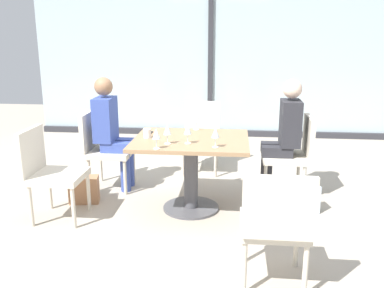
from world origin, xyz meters
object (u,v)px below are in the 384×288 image
(chair_far_right, at_px, (293,151))
(cell_phone_on_table, at_px, (148,133))
(wine_glass_3, at_px, (188,130))
(coffee_cup, at_px, (147,133))
(wine_glass_0, at_px, (215,133))
(wine_glass_1, at_px, (156,134))
(chair_far_left, at_px, (102,146))
(wine_glass_4, at_px, (167,130))
(handbag_0, at_px, (84,190))
(dining_table_main, at_px, (191,158))
(handbag_1, at_px, (303,199))
(chair_front_right, at_px, (275,222))
(wine_glass_2, at_px, (196,117))
(person_far_left, at_px, (111,128))
(chair_side_end, at_px, (48,168))
(person_far_right, at_px, (284,132))
(chair_near_window, at_px, (201,132))

(chair_far_right, distance_m, cell_phone_on_table, 1.56)
(wine_glass_3, xyz_separation_m, coffee_cup, (-0.42, 0.17, -0.09))
(wine_glass_0, distance_m, wine_glass_1, 0.52)
(chair_far_left, height_order, cell_phone_on_table, chair_far_left)
(wine_glass_4, xyz_separation_m, handbag_0, (-0.93, 0.27, -0.72))
(dining_table_main, relative_size, wine_glass_4, 5.98)
(chair_far_left, height_order, handbag_1, chair_far_left)
(chair_front_right, distance_m, wine_glass_2, 1.84)
(person_far_left, distance_m, wine_glass_3, 1.17)
(wine_glass_1, bearing_deg, wine_glass_4, 68.14)
(wine_glass_2, distance_m, coffee_cup, 0.61)
(chair_far_right, xyz_separation_m, wine_glass_3, (-1.06, -0.69, 0.37))
(chair_side_end, relative_size, wine_glass_0, 4.70)
(wine_glass_4, distance_m, handbag_0, 1.21)
(chair_side_end, bearing_deg, wine_glass_0, 1.62)
(wine_glass_3, relative_size, coffee_cup, 2.06)
(chair_front_right, relative_size, handbag_1, 2.90)
(dining_table_main, height_order, handbag_0, dining_table_main)
(chair_side_end, distance_m, wine_glass_2, 1.55)
(chair_far_right, relative_size, wine_glass_2, 4.70)
(handbag_0, xyz_separation_m, handbag_1, (2.23, -0.02, 0.00))
(wine_glass_0, bearing_deg, person_far_right, 49.00)
(dining_table_main, relative_size, chair_front_right, 1.27)
(person_far_left, bearing_deg, person_far_right, -0.00)
(chair_front_right, distance_m, wine_glass_1, 1.36)
(person_far_left, xyz_separation_m, wine_glass_1, (0.68, -0.90, 0.16))
(wine_glass_0, relative_size, handbag_0, 0.62)
(dining_table_main, distance_m, wine_glass_1, 0.58)
(chair_side_end, xyz_separation_m, cell_phone_on_table, (0.85, 0.51, 0.24))
(person_far_right, height_order, coffee_cup, person_far_right)
(person_far_right, bearing_deg, wine_glass_1, -143.38)
(wine_glass_4, height_order, coffee_cup, wine_glass_4)
(wine_glass_0, height_order, cell_phone_on_table, wine_glass_0)
(wine_glass_3, relative_size, cell_phone_on_table, 1.28)
(wine_glass_4, distance_m, coffee_cup, 0.32)
(wine_glass_1, bearing_deg, chair_front_right, -42.64)
(chair_near_window, xyz_separation_m, person_far_left, (-0.94, -0.77, 0.20))
(chair_far_right, xyz_separation_m, cell_phone_on_table, (-1.51, -0.33, 0.24))
(chair_side_end, distance_m, person_far_left, 0.94)
(chair_front_right, height_order, cell_phone_on_table, chair_front_right)
(dining_table_main, bearing_deg, person_far_left, 151.80)
(chair_side_end, bearing_deg, coffee_cup, 20.37)
(chair_near_window, xyz_separation_m, cell_phone_on_table, (-0.46, -1.10, 0.24))
(person_far_left, height_order, handbag_0, person_far_left)
(chair_far_right, distance_m, person_far_right, 0.23)
(wine_glass_0, relative_size, coffee_cup, 2.06)
(wine_glass_1, distance_m, cell_phone_on_table, 0.61)
(chair_near_window, relative_size, handbag_1, 2.90)
(person_far_right, relative_size, wine_glass_2, 6.81)
(dining_table_main, relative_size, coffee_cup, 12.29)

